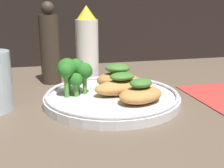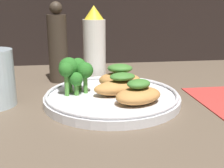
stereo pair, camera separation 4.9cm
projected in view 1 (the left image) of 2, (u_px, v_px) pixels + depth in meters
ground_plane at (112, 105)px, 50.37cm from camera, size 180.00×180.00×1.00cm
plate at (112, 97)px, 49.97cm from camera, size 24.06×24.06×2.00cm
grilled_meat_front at (141, 93)px, 45.77cm from camera, size 9.63×8.41×3.96cm
grilled_meat_middle at (123, 86)px, 49.48cm from camera, size 11.14×6.59×3.93cm
grilled_meat_back at (118, 78)px, 53.30cm from camera, size 8.89×6.47×4.76cm
broccoli_bunch at (73, 71)px, 49.52cm from camera, size 6.15×5.91×6.40cm
sauce_bottle at (87, 46)px, 62.83cm from camera, size 5.08×5.08×16.79cm
pepper_grinder at (50, 47)px, 60.91cm from camera, size 4.27×4.27×17.60cm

